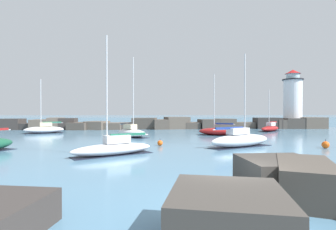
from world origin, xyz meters
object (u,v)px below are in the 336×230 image
object	(u,v)px
mooring_buoy_orange_near	(326,145)
mooring_buoy_far_side	(160,143)
sailboat_moored_5	(240,139)
sailboat_moored_6	(270,128)
sailboat_moored_1	(217,131)
sailboat_moored_4	(114,148)
sailboat_moored_0	(131,132)
lighthouse	(293,103)
sailboat_moored_7	(44,129)

from	to	relation	value
mooring_buoy_orange_near	mooring_buoy_far_side	distance (m)	15.83
sailboat_moored_5	sailboat_moored_6	size ratio (longest dim) A/B	1.24
sailboat_moored_1	mooring_buoy_orange_near	size ratio (longest dim) A/B	10.42
sailboat_moored_4	mooring_buoy_orange_near	xyz separation A→B (m)	(19.46, 2.40, -0.25)
sailboat_moored_0	lighthouse	bearing A→B (deg)	29.35
sailboat_moored_1	sailboat_moored_5	world-z (taller)	sailboat_moored_5
sailboat_moored_4	mooring_buoy_orange_near	distance (m)	19.61
lighthouse	sailboat_moored_4	world-z (taller)	lighthouse
sailboat_moored_4	mooring_buoy_far_side	distance (m)	6.82
sailboat_moored_6	sailboat_moored_7	distance (m)	38.69
sailboat_moored_1	sailboat_moored_4	size ratio (longest dim) A/B	0.96
sailboat_moored_6	sailboat_moored_7	xyz separation A→B (m)	(-38.67, -1.45, 0.06)
sailboat_moored_4	sailboat_moored_5	world-z (taller)	sailboat_moored_4
sailboat_moored_4	sailboat_moored_5	distance (m)	12.49
sailboat_moored_0	sailboat_moored_4	world-z (taller)	sailboat_moored_0
sailboat_moored_4	sailboat_moored_7	bearing A→B (deg)	121.89
sailboat_moored_0	mooring_buoy_far_side	bearing A→B (deg)	-69.65
sailboat_moored_5	mooring_buoy_orange_near	size ratio (longest dim) A/B	10.56
lighthouse	mooring_buoy_far_side	size ratio (longest dim) A/B	17.04
sailboat_moored_4	mooring_buoy_far_side	size ratio (longest dim) A/B	12.61
sailboat_moored_1	mooring_buoy_far_side	bearing A→B (deg)	-128.08
sailboat_moored_6	sailboat_moored_0	bearing A→B (deg)	-159.25
sailboat_moored_7	sailboat_moored_0	bearing A→B (deg)	-27.76
sailboat_moored_5	sailboat_moored_7	distance (m)	32.03
sailboat_moored_1	sailboat_moored_6	bearing A→B (deg)	32.04
sailboat_moored_1	mooring_buoy_orange_near	world-z (taller)	sailboat_moored_1
sailboat_moored_1	lighthouse	bearing A→B (deg)	38.76
lighthouse	sailboat_moored_7	distance (m)	50.06
sailboat_moored_4	sailboat_moored_0	bearing A→B (deg)	88.44
lighthouse	mooring_buoy_far_side	bearing A→B (deg)	-136.71
sailboat_moored_5	mooring_buoy_far_side	size ratio (longest dim) A/B	12.32
sailboat_moored_6	lighthouse	bearing A→B (deg)	45.32
sailboat_moored_4	sailboat_moored_7	size ratio (longest dim) A/B	1.08
sailboat_moored_7	sailboat_moored_6	bearing A→B (deg)	2.15
sailboat_moored_4	mooring_buoy_far_side	world-z (taller)	sailboat_moored_4
sailboat_moored_4	lighthouse	bearing A→B (deg)	44.86
lighthouse	sailboat_moored_4	xyz separation A→B (m)	(-34.34, -34.18, -4.89)
sailboat_moored_0	sailboat_moored_5	xyz separation A→B (m)	(11.41, -11.05, 0.04)
lighthouse	mooring_buoy_orange_near	xyz separation A→B (m)	(-14.88, -31.78, -5.14)
sailboat_moored_6	mooring_buoy_far_side	world-z (taller)	sailboat_moored_6
lighthouse	sailboat_moored_0	distance (m)	39.22
sailboat_moored_4	sailboat_moored_5	bearing A→B (deg)	18.87
sailboat_moored_1	mooring_buoy_far_side	size ratio (longest dim) A/B	12.15
sailboat_moored_5	sailboat_moored_6	bearing A→B (deg)	57.86
sailboat_moored_1	sailboat_moored_7	xyz separation A→B (m)	(-27.06, 5.81, 0.07)
sailboat_moored_0	mooring_buoy_far_side	size ratio (longest dim) A/B	14.58
sailboat_moored_4	sailboat_moored_6	world-z (taller)	sailboat_moored_4
sailboat_moored_0	sailboat_moored_7	world-z (taller)	sailboat_moored_0
sailboat_moored_6	sailboat_moored_7	bearing A→B (deg)	-177.85
sailboat_moored_5	sailboat_moored_6	xyz separation A→B (m)	(12.68, 20.18, -0.14)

